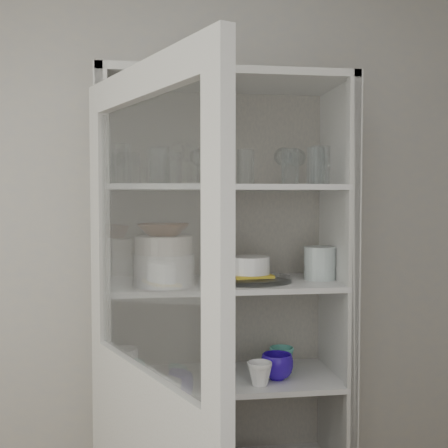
# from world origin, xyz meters

# --- Properties ---
(wall_back) EXTENTS (3.60, 0.02, 2.60)m
(wall_back) POSITION_xyz_m (0.00, 1.50, 1.30)
(wall_back) COLOR #BDB7AB
(wall_back) RESTS_ON ground
(pantry_cabinet) EXTENTS (1.00, 0.45, 2.10)m
(pantry_cabinet) POSITION_xyz_m (0.20, 1.34, 0.94)
(pantry_cabinet) COLOR #B4B3A8
(pantry_cabinet) RESTS_ON floor
(cupboard_door) EXTENTS (0.40, 0.84, 2.00)m
(cupboard_door) POSITION_xyz_m (-0.12, 0.64, 0.87)
(cupboard_door) COLOR #B4B3A8
(cupboard_door) RESTS_ON floor
(tumbler_0) EXTENTS (0.10, 0.10, 0.15)m
(tumbler_0) POSITION_xyz_m (-0.21, 1.12, 1.74)
(tumbler_0) COLOR silver
(tumbler_0) RESTS_ON shelf_glass
(tumbler_1) EXTENTS (0.09, 0.09, 0.13)m
(tumbler_1) POSITION_xyz_m (-0.07, 1.17, 1.73)
(tumbler_1) COLOR silver
(tumbler_1) RESTS_ON shelf_glass
(tumbler_2) EXTENTS (0.07, 0.07, 0.13)m
(tumbler_2) POSITION_xyz_m (0.18, 1.14, 1.72)
(tumbler_2) COLOR silver
(tumbler_2) RESTS_ON shelf_glass
(tumbler_3) EXTENTS (0.09, 0.09, 0.14)m
(tumbler_3) POSITION_xyz_m (0.27, 1.16, 1.73)
(tumbler_3) COLOR silver
(tumbler_3) RESTS_ON shelf_glass
(tumbler_4) EXTENTS (0.09, 0.09, 0.14)m
(tumbler_4) POSITION_xyz_m (0.44, 1.12, 1.73)
(tumbler_4) COLOR silver
(tumbler_4) RESTS_ON shelf_glass
(tumbler_5) EXTENTS (0.10, 0.10, 0.15)m
(tumbler_5) POSITION_xyz_m (0.56, 1.11, 1.74)
(tumbler_5) COLOR silver
(tumbler_5) RESTS_ON shelf_glass
(tumbler_6) EXTENTS (0.08, 0.08, 0.15)m
(tumbler_6) POSITION_xyz_m (0.54, 1.12, 1.73)
(tumbler_6) COLOR silver
(tumbler_6) RESTS_ON shelf_glass
(tumbler_7) EXTENTS (0.06, 0.06, 0.13)m
(tumbler_7) POSITION_xyz_m (-0.17, 1.26, 1.72)
(tumbler_7) COLOR silver
(tumbler_7) RESTS_ON shelf_glass
(tumbler_8) EXTENTS (0.08, 0.08, 0.15)m
(tumbler_8) POSITION_xyz_m (-0.06, 1.29, 1.74)
(tumbler_8) COLOR silver
(tumbler_8) RESTS_ON shelf_glass
(tumbler_9) EXTENTS (0.07, 0.07, 0.13)m
(tumbler_9) POSITION_xyz_m (-0.01, 1.26, 1.73)
(tumbler_9) COLOR silver
(tumbler_9) RESTS_ON shelf_glass
(goblet_0) EXTENTS (0.07, 0.07, 0.16)m
(goblet_0) POSITION_xyz_m (-0.21, 1.37, 1.74)
(goblet_0) COLOR silver
(goblet_0) RESTS_ON shelf_glass
(goblet_1) EXTENTS (0.08, 0.08, 0.17)m
(goblet_1) POSITION_xyz_m (0.10, 1.37, 1.75)
(goblet_1) COLOR silver
(goblet_1) RESTS_ON shelf_glass
(goblet_2) EXTENTS (0.08, 0.08, 0.18)m
(goblet_2) POSITION_xyz_m (0.48, 1.39, 1.75)
(goblet_2) COLOR silver
(goblet_2) RESTS_ON shelf_glass
(goblet_3) EXTENTS (0.08, 0.08, 0.18)m
(goblet_3) POSITION_xyz_m (0.54, 1.40, 1.75)
(goblet_3) COLOR silver
(goblet_3) RESTS_ON shelf_glass
(plate_stack_front) EXTENTS (0.24, 0.24, 0.13)m
(plate_stack_front) POSITION_xyz_m (-0.05, 1.21, 1.32)
(plate_stack_front) COLOR white
(plate_stack_front) RESTS_ON shelf_plates
(plate_stack_back) EXTENTS (0.19, 0.19, 0.06)m
(plate_stack_back) POSITION_xyz_m (-0.02, 1.39, 1.29)
(plate_stack_back) COLOR white
(plate_stack_back) RESTS_ON shelf_plates
(cream_bowl) EXTENTS (0.24, 0.24, 0.07)m
(cream_bowl) POSITION_xyz_m (-0.05, 1.21, 1.42)
(cream_bowl) COLOR silver
(cream_bowl) RESTS_ON plate_stack_front
(terracotta_bowl) EXTENTS (0.24, 0.24, 0.05)m
(terracotta_bowl) POSITION_xyz_m (-0.05, 1.21, 1.48)
(terracotta_bowl) COLOR #47220F
(terracotta_bowl) RESTS_ON cream_bowl
(glass_platter) EXTENTS (0.36, 0.36, 0.02)m
(glass_platter) POSITION_xyz_m (0.31, 1.26, 1.27)
(glass_platter) COLOR silver
(glass_platter) RESTS_ON shelf_plates
(yellow_trivet) EXTENTS (0.18, 0.18, 0.01)m
(yellow_trivet) POSITION_xyz_m (0.31, 1.26, 1.29)
(yellow_trivet) COLOR gold
(yellow_trivet) RESTS_ON glass_platter
(white_ramekin) EXTENTS (0.21, 0.21, 0.07)m
(white_ramekin) POSITION_xyz_m (0.31, 1.26, 1.33)
(white_ramekin) COLOR white
(white_ramekin) RESTS_ON yellow_trivet
(grey_bowl_stack) EXTENTS (0.13, 0.13, 0.14)m
(grey_bowl_stack) POSITION_xyz_m (0.61, 1.27, 1.33)
(grey_bowl_stack) COLOR #B0BDBC
(grey_bowl_stack) RESTS_ON shelf_plates
(mug_blue) EXTENTS (0.17, 0.17, 0.10)m
(mug_blue) POSITION_xyz_m (0.41, 1.21, 0.91)
(mug_blue) COLOR #2017A2
(mug_blue) RESTS_ON shelf_mugs
(mug_teal) EXTENTS (0.13, 0.13, 0.10)m
(mug_teal) POSITION_xyz_m (0.46, 1.33, 0.91)
(mug_teal) COLOR #1F8474
(mug_teal) RESTS_ON shelf_mugs
(mug_white) EXTENTS (0.13, 0.13, 0.09)m
(mug_white) POSITION_xyz_m (0.32, 1.14, 0.91)
(mug_white) COLOR white
(mug_white) RESTS_ON shelf_mugs
(teal_jar) EXTENTS (0.09, 0.09, 0.11)m
(teal_jar) POSITION_xyz_m (0.17, 1.28, 0.92)
(teal_jar) COLOR #1F8474
(teal_jar) RESTS_ON shelf_mugs
(measuring_cups) EXTENTS (0.09, 0.09, 0.04)m
(measuring_cups) POSITION_xyz_m (-0.12, 1.20, 0.88)
(measuring_cups) COLOR silver
(measuring_cups) RESTS_ON shelf_mugs
(white_canister) EXTENTS (0.13, 0.13, 0.13)m
(white_canister) POSITION_xyz_m (-0.21, 1.28, 0.93)
(white_canister) COLOR white
(white_canister) RESTS_ON shelf_mugs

